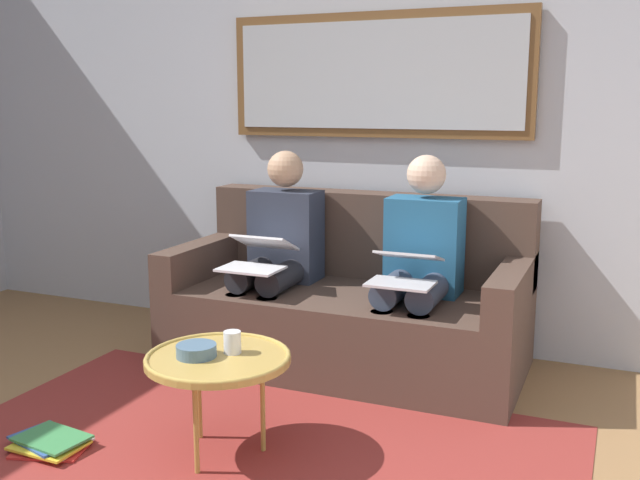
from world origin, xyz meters
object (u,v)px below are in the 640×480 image
Objects in this scene: person_right at (278,249)px; bowl at (196,351)px; framed_mirror at (376,75)px; coffee_table at (218,359)px; person_left at (419,261)px; cup at (232,342)px; laptop_silver at (405,268)px; magazine_stack at (50,443)px; couch at (350,306)px; laptop_white at (258,254)px.

bowl is at bearing 100.63° from person_right.
framed_mirror reaches higher than coffee_table.
cup is at bearing 67.06° from person_left.
framed_mirror is at bearing -60.45° from laptop_silver.
person_left reaches higher than cup.
framed_mirror reaches higher than magazine_stack.
framed_mirror is at bearing -112.38° from magazine_stack.
cup is at bearing 86.80° from couch.
person_right is at bearing -104.63° from magazine_stack.
cup is 0.25× the size of magazine_stack.
laptop_white is (0.80, 0.23, 0.02)m from person_left.
couch is 5.18× the size of magazine_stack.
cup is at bearing 87.60° from framed_mirror.
cup is at bearing 111.10° from laptop_white.
magazine_stack is at bearing 50.21° from person_left.
cup is 1.20m from person_left.
framed_mirror reaches higher than person_right.
cup is 0.08× the size of person_right.
couch is 11.79× the size of bowl.
framed_mirror is 1.98m from coffee_table.
coffee_table is at bearing 85.34° from couch.
couch is at bearing 90.00° from framed_mirror.
laptop_white is at bearing -107.39° from magazine_stack.
cup is 0.26× the size of laptop_silver.
couch is 3.24× the size of coffee_table.
bowl is 1.00m from laptop_white.
couch is at bearing -94.66° from coffee_table.
framed_mirror is at bearing -93.54° from coffee_table.
couch reaches higher than cup.
framed_mirror is at bearing -92.40° from cup.
framed_mirror is 1.12m from person_right.
person_left is at bearing -163.80° from laptop_white.
person_left is (-0.57, -1.19, 0.17)m from bowl.
laptop_white reaches higher than coffee_table.
person_right is (0.80, 0.00, 0.00)m from person_left.
magazine_stack is (0.70, 0.30, -0.43)m from cup.
framed_mirror is 1.22m from laptop_white.
person_left is 0.25m from laptop_silver.
framed_mirror is 19.54× the size of cup.
cup is (0.07, 1.55, -1.09)m from framed_mirror.
framed_mirror is 4.87× the size of magazine_stack.
bowl is 0.14× the size of person_right.
person_left is (-0.46, -1.09, 0.15)m from cup.
couch is 0.50m from person_right.
laptop_silver is at bearing 141.82° from couch.
person_right is 1.55m from magazine_stack.
bowl is 0.74m from magazine_stack.
laptop_silver is 1.74m from magazine_stack.
magazine_stack is (0.76, 1.46, -0.28)m from couch.
couch is 1.67m from magazine_stack.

